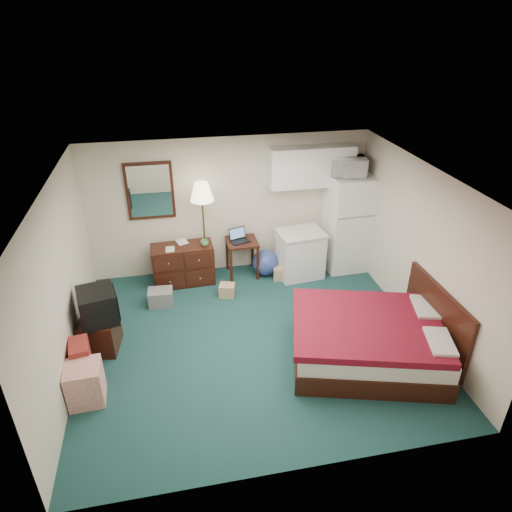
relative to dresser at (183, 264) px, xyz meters
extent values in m
cube|color=#112C2A|center=(0.91, -1.86, -0.37)|extent=(5.00, 4.50, 0.01)
cube|color=beige|center=(0.91, -1.86, 2.13)|extent=(5.00, 4.50, 0.01)
cube|color=beige|center=(0.91, 0.39, 0.88)|extent=(5.00, 0.01, 2.50)
cube|color=beige|center=(0.91, -4.11, 0.88)|extent=(5.00, 0.01, 2.50)
cube|color=beige|center=(-1.59, -1.86, 0.88)|extent=(0.01, 4.50, 2.50)
cube|color=beige|center=(3.41, -1.86, 0.88)|extent=(0.01, 4.50, 2.50)
sphere|color=navy|center=(1.50, -0.02, -0.12)|extent=(0.59, 0.59, 0.49)
imported|color=white|center=(2.95, 0.01, 1.64)|extent=(0.65, 0.43, 0.41)
imported|color=#937C4C|center=(-0.28, -0.10, 0.47)|extent=(0.15, 0.02, 0.21)
imported|color=#937C4C|center=(-0.07, 0.11, 0.49)|extent=(0.18, 0.07, 0.24)
imported|color=#5A9D53|center=(0.40, -0.06, 0.43)|extent=(0.14, 0.12, 0.14)
camera|label=1|loc=(-0.12, -7.18, 4.01)|focal=32.00mm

